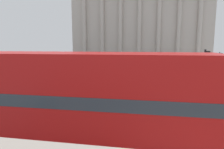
# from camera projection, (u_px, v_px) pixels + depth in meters

# --- Properties ---
(double_decker_bus) EXTENTS (11.31, 2.63, 4.09)m
(double_decker_bus) POSITION_uv_depth(u_px,v_px,m) (68.00, 98.00, 7.92)
(double_decker_bus) COLOR black
(double_decker_bus) RESTS_ON ground_plane
(plaza_building_left) EXTENTS (32.20, 13.51, 23.47)m
(plaza_building_left) POSITION_uv_depth(u_px,v_px,m) (141.00, 15.00, 49.92)
(plaza_building_left) COLOR #BCB2A8
(plaza_building_left) RESTS_ON ground_plane
(traffic_light_near) EXTENTS (0.42, 0.24, 4.08)m
(traffic_light_near) POSITION_uv_depth(u_px,v_px,m) (205.00, 71.00, 13.37)
(traffic_light_near) COLOR black
(traffic_light_near) RESTS_ON ground_plane
(traffic_light_mid) EXTENTS (0.42, 0.24, 3.68)m
(traffic_light_mid) POSITION_uv_depth(u_px,v_px,m) (120.00, 65.00, 19.77)
(traffic_light_mid) COLOR black
(traffic_light_mid) RESTS_ON ground_plane
(traffic_light_far) EXTENTS (0.42, 0.24, 3.54)m
(traffic_light_far) POSITION_uv_depth(u_px,v_px,m) (220.00, 63.00, 22.84)
(traffic_light_far) COLOR black
(traffic_light_far) RESTS_ON ground_plane
(pedestrian_black) EXTENTS (0.32, 0.32, 1.76)m
(pedestrian_black) POSITION_uv_depth(u_px,v_px,m) (100.00, 67.00, 31.01)
(pedestrian_black) COLOR #282B33
(pedestrian_black) RESTS_ON ground_plane
(pedestrian_red) EXTENTS (0.32, 0.32, 1.76)m
(pedestrian_red) POSITION_uv_depth(u_px,v_px,m) (135.00, 64.00, 34.87)
(pedestrian_red) COLOR #282B33
(pedestrian_red) RESTS_ON ground_plane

